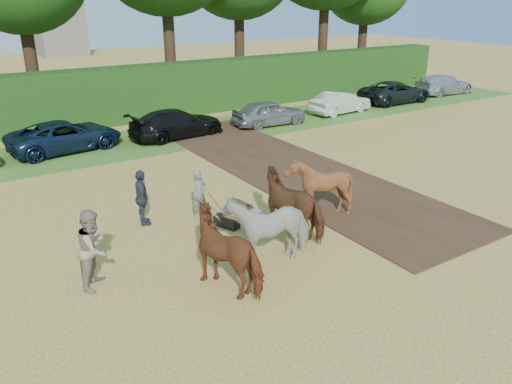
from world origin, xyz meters
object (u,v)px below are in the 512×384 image
(plough_team, at_px, (280,213))
(parked_cars, at_px, (233,115))
(spectator_near, at_px, (94,248))
(spectator_far, at_px, (142,198))

(plough_team, bearing_deg, parked_cars, 64.98)
(plough_team, height_order, parked_cars, plough_team)
(spectator_near, relative_size, spectator_far, 1.13)
(spectator_near, relative_size, plough_team, 0.31)
(spectator_near, height_order, spectator_far, spectator_near)
(plough_team, xyz_separation_m, parked_cars, (5.66, 12.13, -0.25))
(spectator_near, bearing_deg, spectator_far, -1.43)
(spectator_far, relative_size, plough_team, 0.27)
(spectator_near, bearing_deg, parked_cars, -4.65)
(spectator_near, bearing_deg, plough_team, -59.41)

